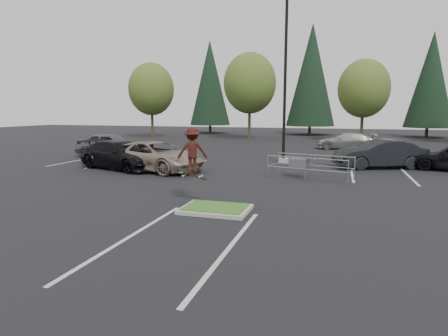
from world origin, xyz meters
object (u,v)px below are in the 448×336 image
(decid_b, at_px, (250,85))
(car_far_silver, at_px, (346,141))
(skateboarder, at_px, (192,151))
(light_pole, at_px, (285,89))
(car_l_grey, at_px, (111,145))
(cart_corral, at_px, (301,163))
(conif_c, at_px, (431,80))
(car_l_black, at_px, (119,155))
(decid_a, at_px, (151,91))
(conif_a, at_px, (210,83))
(car_r_charc, at_px, (379,154))
(decid_c, at_px, (364,90))
(car_l_tan, at_px, (154,156))
(conif_b, at_px, (311,75))

(decid_b, xyz_separation_m, car_far_silver, (10.38, -8.53, -5.34))
(car_far_silver, bearing_deg, skateboarder, -18.74)
(light_pole, height_order, decid_b, light_pole)
(car_l_grey, height_order, car_far_silver, car_l_grey)
(cart_corral, xyz_separation_m, car_l_grey, (-13.57, 4.41, 0.15))
(light_pole, height_order, conif_c, conif_c)
(car_l_black, bearing_deg, decid_b, 13.04)
(decid_a, bearing_deg, cart_corral, -48.81)
(conif_a, xyz_separation_m, car_r_charc, (20.01, -28.50, -6.29))
(conif_a, bearing_deg, conif_c, -1.02)
(decid_c, xyz_separation_m, car_far_silver, (-1.62, -7.83, -4.55))
(car_l_black, xyz_separation_m, car_r_charc, (14.01, 4.50, 0.03))
(car_l_tan, height_order, car_far_silver, car_l_tan)
(skateboarder, bearing_deg, car_l_black, -63.47)
(conif_c, relative_size, car_far_silver, 2.59)
(skateboarder, height_order, car_far_silver, skateboarder)
(decid_c, bearing_deg, cart_corral, -99.78)
(light_pole, relative_size, cart_corral, 2.45)
(car_l_grey, bearing_deg, car_far_silver, -58.29)
(decid_a, distance_m, car_l_tan, 26.49)
(decid_a, distance_m, cart_corral, 30.88)
(decid_c, distance_m, car_l_black, 27.15)
(car_l_tan, relative_size, car_far_silver, 1.18)
(conif_a, distance_m, car_r_charc, 35.39)
(car_r_charc, distance_m, car_far_silver, 10.63)
(decid_c, distance_m, car_far_silver, 9.20)
(decid_a, relative_size, car_l_tan, 1.56)
(skateboarder, bearing_deg, decid_c, -126.05)
(conif_b, xyz_separation_m, car_l_tan, (-5.83, -33.50, -7.06))
(skateboarder, bearing_deg, decid_b, -102.80)
(car_r_charc, height_order, car_far_silver, car_r_charc)
(conif_c, bearing_deg, decid_b, -155.86)
(conif_b, bearing_deg, conif_c, -4.09)
(cart_corral, bearing_deg, car_l_tan, -165.76)
(light_pole, height_order, car_l_tan, light_pole)
(car_l_grey, relative_size, car_r_charc, 1.01)
(car_r_charc, bearing_deg, conif_b, 170.59)
(light_pole, xyz_separation_m, car_far_silver, (3.87, 10.00, -3.86))
(conif_c, relative_size, car_r_charc, 2.54)
(decid_b, relative_size, car_l_tan, 1.69)
(car_l_tan, distance_m, car_l_black, 2.17)
(light_pole, height_order, car_r_charc, light_pole)
(decid_a, bearing_deg, conif_c, 16.48)
(car_l_tan, bearing_deg, conif_c, -17.02)
(decid_b, relative_size, conif_b, 0.66)
(decid_c, relative_size, conif_c, 0.67)
(light_pole, bearing_deg, car_r_charc, -5.18)
(decid_a, xyz_separation_m, cart_corral, (20.08, -22.94, -4.89))
(car_r_charc, bearing_deg, conif_c, 142.95)
(conif_a, distance_m, car_l_tan, 34.58)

